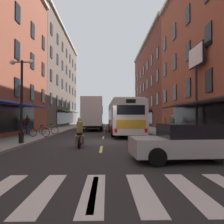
# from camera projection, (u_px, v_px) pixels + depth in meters

# --- Properties ---
(ground_plane) EXTENTS (34.80, 80.00, 0.10)m
(ground_plane) POSITION_uv_depth(u_px,v_px,m) (103.00, 142.00, 14.91)
(ground_plane) COLOR #28282B
(lane_centre_dashes) EXTENTS (0.14, 73.90, 0.01)m
(lane_centre_dashes) POSITION_uv_depth(u_px,v_px,m) (102.00, 142.00, 14.66)
(lane_centre_dashes) COLOR #DBCC4C
(lane_centre_dashes) RESTS_ON ground
(crosswalk_near) EXTENTS (7.10, 2.80, 0.01)m
(crosswalk_near) POSITION_uv_depth(u_px,v_px,m) (94.00, 191.00, 4.91)
(crosswalk_near) COLOR silver
(crosswalk_near) RESTS_ON ground
(sidewalk_left) EXTENTS (3.00, 80.00, 0.14)m
(sidewalk_left) POSITION_uv_depth(u_px,v_px,m) (15.00, 141.00, 14.77)
(sidewalk_left) COLOR gray
(sidewalk_left) RESTS_ON ground
(sidewalk_right) EXTENTS (3.00, 80.00, 0.14)m
(sidewalk_right) POSITION_uv_depth(u_px,v_px,m) (188.00, 140.00, 15.05)
(sidewalk_right) COLOR gray
(sidewalk_right) RESTS_ON ground
(billboard_sign) EXTENTS (0.40, 2.62, 6.96)m
(billboard_sign) POSITION_uv_depth(u_px,v_px,m) (196.00, 68.00, 16.58)
(billboard_sign) COLOR black
(billboard_sign) RESTS_ON sidewalk_right
(transit_bus) EXTENTS (2.83, 11.40, 3.18)m
(transit_bus) POSITION_uv_depth(u_px,v_px,m) (123.00, 117.00, 21.49)
(transit_bus) COLOR silver
(transit_bus) RESTS_ON ground
(box_truck) EXTENTS (2.59, 7.83, 3.96)m
(box_truck) POSITION_uv_depth(u_px,v_px,m) (93.00, 114.00, 27.55)
(box_truck) COLOR white
(box_truck) RESTS_ON ground
(sedan_near) EXTENTS (2.05, 4.54, 1.29)m
(sedan_near) POSITION_uv_depth(u_px,v_px,m) (97.00, 123.00, 39.01)
(sedan_near) COLOR black
(sedan_near) RESTS_ON ground
(sedan_mid) EXTENTS (4.40, 2.17, 1.41)m
(sedan_mid) POSITION_uv_depth(u_px,v_px,m) (189.00, 142.00, 8.36)
(sedan_mid) COLOR silver
(sedan_mid) RESTS_ON ground
(motorcycle_rider) EXTENTS (0.62, 2.07, 1.66)m
(motorcycle_rider) POSITION_uv_depth(u_px,v_px,m) (80.00, 134.00, 12.31)
(motorcycle_rider) COLOR black
(motorcycle_rider) RESTS_ON ground
(bicycle_near) EXTENTS (1.70, 0.48, 0.91)m
(bicycle_near) POSITION_uv_depth(u_px,v_px,m) (39.00, 132.00, 17.06)
(bicycle_near) COLOR black
(bicycle_near) RESTS_ON sidewalk_left
(bicycle_mid) EXTENTS (1.68, 0.55, 0.91)m
(bicycle_mid) POSITION_uv_depth(u_px,v_px,m) (49.00, 130.00, 19.77)
(bicycle_mid) COLOR black
(bicycle_mid) RESTS_ON sidewalk_left
(pedestrian_near) EXTENTS (0.51, 0.48, 1.68)m
(pedestrian_near) POSITION_uv_depth(u_px,v_px,m) (27.00, 124.00, 19.50)
(pedestrian_near) COLOR navy
(pedestrian_near) RESTS_ON sidewalk_left
(pedestrian_mid) EXTENTS (0.36, 0.36, 1.68)m
(pedestrian_mid) POSITION_uv_depth(u_px,v_px,m) (172.00, 126.00, 16.86)
(pedestrian_mid) COLOR #66387F
(pedestrian_mid) RESTS_ON sidewalk_right
(pedestrian_far) EXTENTS (0.36, 0.36, 1.59)m
(pedestrian_far) POSITION_uv_depth(u_px,v_px,m) (164.00, 124.00, 22.60)
(pedestrian_far) COLOR #66387F
(pedestrian_far) RESTS_ON sidewalk_right
(street_lamp_twin) EXTENTS (1.42, 0.32, 4.94)m
(street_lamp_twin) POSITION_uv_depth(u_px,v_px,m) (22.00, 96.00, 12.90)
(street_lamp_twin) COLOR black
(street_lamp_twin) RESTS_ON sidewalk_left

